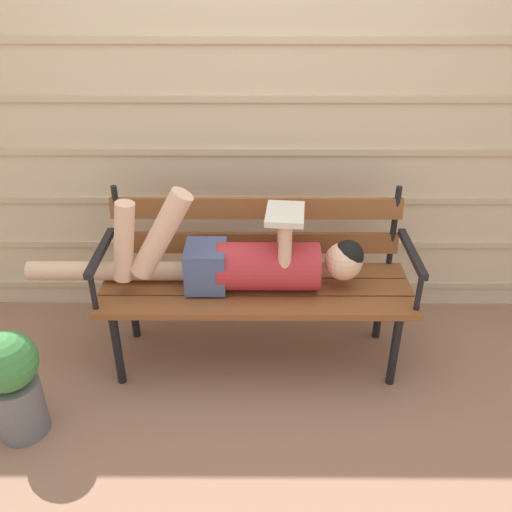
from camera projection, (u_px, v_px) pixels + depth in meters
ground_plane at (256, 367)px, 2.93m from camera, size 12.00×12.00×0.00m
house_siding at (257, 124)px, 2.91m from camera, size 5.18×0.08×2.29m
park_bench at (256, 272)px, 2.81m from camera, size 1.58×0.51×0.91m
reclining_person at (238, 260)px, 2.69m from camera, size 1.71×0.27×0.57m
potted_plant at (12, 382)px, 2.40m from camera, size 0.27×0.27×0.55m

